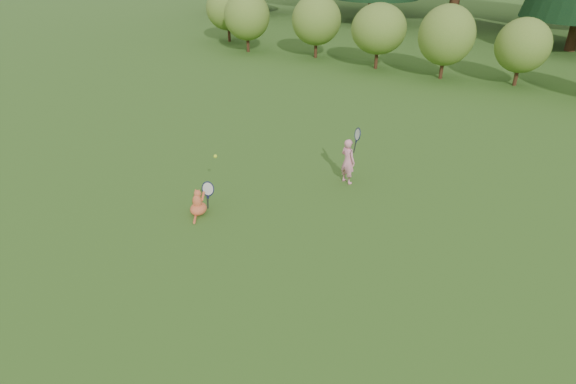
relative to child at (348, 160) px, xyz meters
The scene contains 5 objects.
ground 3.08m from the child, 94.21° to the right, with size 100.00×100.00×0.00m, color #325919.
shrub_row 10.01m from the child, 91.28° to the left, with size 28.00×3.00×2.80m, color #587C26, non-canonical shape.
child is the anchor object (origin of this frame).
cat 3.42m from the child, 120.01° to the right, with size 0.48×0.76×0.74m.
tennis_ball 3.08m from the child, 118.74° to the right, with size 0.07×0.07×0.07m.
Camera 1 is at (4.88, -5.60, 4.92)m, focal length 30.00 mm.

